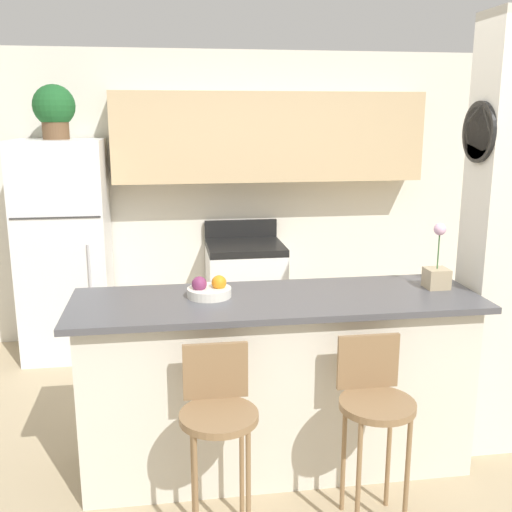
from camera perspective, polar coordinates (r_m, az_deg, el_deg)
ground_plane at (r=3.74m, az=1.90°, el=-19.03°), size 14.00×14.00×0.00m
wall_back at (r=5.38m, az=-0.84°, el=8.05°), size 5.60×0.38×2.55m
pillar_right at (r=3.75m, az=22.22°, el=1.28°), size 0.38×0.34×2.55m
counter_bar at (r=3.49m, az=1.96°, el=-11.89°), size 2.26×0.71×1.02m
refrigerator at (r=5.21m, az=-17.74°, el=0.52°), size 0.71×0.64×1.81m
stove_range at (r=5.30m, az=-1.03°, el=-3.58°), size 0.66×0.63×1.07m
bar_stool_left at (r=2.90m, az=-3.63°, el=-14.95°), size 0.37×0.37×0.94m
bar_stool_right at (r=3.05m, az=11.21°, el=-13.70°), size 0.37×0.37×0.94m
potted_plant_on_fridge at (r=5.10m, az=-18.66°, el=13.11°), size 0.33×0.33×0.43m
orchid_vase at (r=3.62m, az=16.86°, el=-1.36°), size 0.13×0.13×0.38m
fruit_bowl at (r=3.32m, az=-4.48°, el=-3.23°), size 0.24×0.24×0.12m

